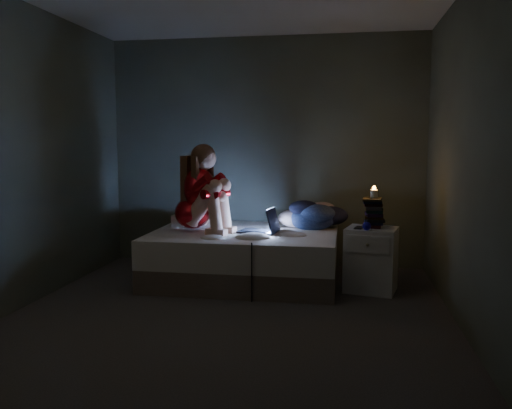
% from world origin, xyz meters
% --- Properties ---
extents(floor, '(3.60, 3.80, 0.02)m').
position_xyz_m(floor, '(0.00, 0.00, -0.01)').
color(floor, '#333130').
rests_on(floor, ground).
extents(wall_back, '(3.60, 0.02, 2.60)m').
position_xyz_m(wall_back, '(0.00, 1.91, 1.30)').
color(wall_back, '#555D4E').
rests_on(wall_back, ground).
extents(wall_front, '(3.60, 0.02, 2.60)m').
position_xyz_m(wall_front, '(0.00, -1.91, 1.30)').
color(wall_front, '#555D4E').
rests_on(wall_front, ground).
extents(wall_left, '(0.02, 3.80, 2.60)m').
position_xyz_m(wall_left, '(-1.81, 0.00, 1.30)').
color(wall_left, '#555D4E').
rests_on(wall_left, ground).
extents(wall_right, '(0.02, 3.80, 2.60)m').
position_xyz_m(wall_right, '(1.81, 0.00, 1.30)').
color(wall_right, '#555D4E').
rests_on(wall_right, ground).
extents(bed, '(1.85, 1.39, 0.51)m').
position_xyz_m(bed, '(-0.08, 1.10, 0.25)').
color(bed, silver).
rests_on(bed, ground).
extents(pillow, '(0.44, 0.31, 0.13)m').
position_xyz_m(pillow, '(-0.68, 1.35, 0.57)').
color(pillow, silver).
rests_on(pillow, bed).
extents(woman, '(0.64, 0.52, 0.89)m').
position_xyz_m(woman, '(-0.61, 1.03, 0.96)').
color(woman, '#810009').
rests_on(woman, bed).
extents(laptop, '(0.42, 0.33, 0.27)m').
position_xyz_m(laptop, '(0.06, 1.05, 0.64)').
color(laptop, black).
rests_on(laptop, bed).
extents(clothes_pile, '(0.59, 0.51, 0.31)m').
position_xyz_m(clothes_pile, '(0.57, 1.40, 0.67)').
color(clothes_pile, '#141C3C').
rests_on(clothes_pile, bed).
extents(nightstand, '(0.53, 0.49, 0.61)m').
position_xyz_m(nightstand, '(1.17, 0.93, 0.30)').
color(nightstand, silver).
rests_on(nightstand, ground).
extents(book_stack, '(0.19, 0.25, 0.29)m').
position_xyz_m(book_stack, '(1.19, 0.97, 0.75)').
color(book_stack, black).
rests_on(book_stack, nightstand).
extents(candle, '(0.07, 0.07, 0.08)m').
position_xyz_m(candle, '(1.19, 0.97, 0.93)').
color(candle, beige).
rests_on(candle, book_stack).
extents(phone, '(0.07, 0.14, 0.01)m').
position_xyz_m(phone, '(1.07, 0.86, 0.61)').
color(phone, black).
rests_on(phone, nightstand).
extents(blue_orb, '(0.08, 0.08, 0.08)m').
position_xyz_m(blue_orb, '(1.15, 0.76, 0.65)').
color(blue_orb, '#100B97').
rests_on(blue_orb, nightstand).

